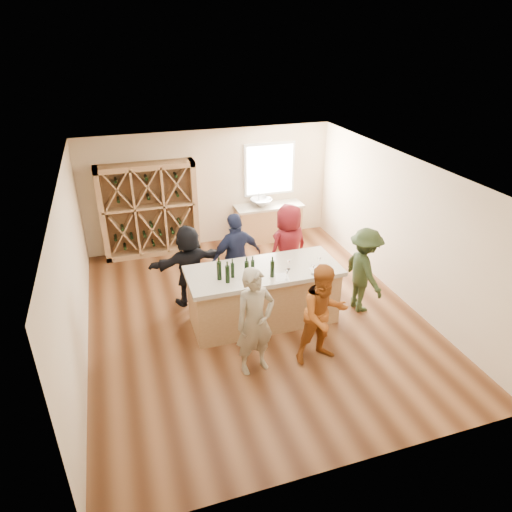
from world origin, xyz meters
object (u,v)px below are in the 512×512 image
object	(u,v)px
wine_bottle_e	(253,267)
person_far_mid	(236,258)
person_near_right	(323,315)
wine_rack	(149,210)
person_near_left	(255,322)
person_server	(364,270)
person_far_right	(288,248)
wine_bottle_d	(247,270)
wine_bottle_a	(219,271)
wine_bottle_f	(272,269)
person_far_left	(189,265)
wine_bottle_c	(233,270)
wine_bottle_b	(228,274)
sink	(261,202)
tasting_counter_base	(263,297)

from	to	relation	value
wine_bottle_e	person_far_mid	world-z (taller)	person_far_mid
person_near_right	person_far_mid	bearing A→B (deg)	106.23
wine_rack	person_near_left	size ratio (longest dim) A/B	1.23
person_near_left	person_far_mid	size ratio (longest dim) A/B	0.99
person_server	person_far_right	world-z (taller)	person_far_right
wine_rack	wine_bottle_d	size ratio (longest dim) A/B	6.95
wine_bottle_a	wine_bottle_f	distance (m)	0.90
person_near_left	person_near_right	xyz separation A→B (m)	(1.10, -0.09, -0.04)
wine_bottle_d	person_far_left	distance (m)	1.55
wine_bottle_d	wine_rack	bearing A→B (deg)	108.58
wine_bottle_a	person_near_left	xyz separation A→B (m)	(0.27, -1.12, -0.35)
person_far_right	person_far_left	bearing A→B (deg)	-18.02
person_server	person_far_mid	world-z (taller)	person_far_mid
wine_bottle_c	wine_bottle_e	size ratio (longest dim) A/B	1.00
wine_bottle_c	wine_bottle_d	distance (m)	0.25
wine_bottle_b	person_server	size ratio (longest dim) A/B	0.19
sink	wine_bottle_e	world-z (taller)	wine_bottle_e
wine_bottle_a	wine_bottle_f	size ratio (longest dim) A/B	1.10
wine_bottle_b	wine_bottle_d	size ratio (longest dim) A/B	0.98
sink	person_far_left	xyz separation A→B (m)	(-2.23, -2.35, -0.20)
wine_bottle_b	person_far_mid	world-z (taller)	person_far_mid
wine_bottle_a	person_far_right	world-z (taller)	person_far_right
wine_bottle_e	wine_bottle_d	bearing A→B (deg)	-143.28
tasting_counter_base	person_far_mid	world-z (taller)	person_far_mid
sink	wine_bottle_d	xyz separation A→B (m)	(-1.46, -3.62, 0.23)
wine_bottle_d	wine_bottle_a	bearing A→B (deg)	166.29
wine_bottle_f	person_near_left	bearing A→B (deg)	-123.04
wine_bottle_b	person_near_right	world-z (taller)	person_near_right
wine_bottle_d	person_far_right	distance (m)	1.75
person_far_mid	person_far_right	world-z (taller)	person_far_right
wine_bottle_e	wine_bottle_b	bearing A→B (deg)	-163.84
wine_bottle_a	person_far_left	size ratio (longest dim) A/B	0.20
tasting_counter_base	person_near_right	size ratio (longest dim) A/B	1.51
person_far_right	person_far_left	distance (m)	2.01
wine_bottle_a	wine_bottle_f	bearing A→B (deg)	-12.25
wine_bottle_f	wine_bottle_d	bearing A→B (deg)	169.30
wine_bottle_e	person_near_right	size ratio (longest dim) A/B	0.15
wine_bottle_c	wine_bottle_f	distance (m)	0.67
person_server	wine_bottle_f	world-z (taller)	person_server
tasting_counter_base	person_far_right	xyz separation A→B (m)	(0.85, 0.98, 0.42)
sink	person_near_left	size ratio (longest dim) A/B	0.30
wine_bottle_e	person_far_mid	size ratio (longest dim) A/B	0.15
wine_bottle_d	person_far_mid	distance (m)	1.17
person_far_left	wine_bottle_a	bearing A→B (deg)	96.60
tasting_counter_base	person_far_right	world-z (taller)	person_far_right
wine_bottle_d	person_far_left	bearing A→B (deg)	121.33
wine_bottle_a	wine_bottle_e	bearing A→B (deg)	-0.67
tasting_counter_base	person_far_mid	size ratio (longest dim) A/B	1.43
tasting_counter_base	wine_bottle_f	distance (m)	0.79
wine_bottle_b	person_near_left	size ratio (longest dim) A/B	0.17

